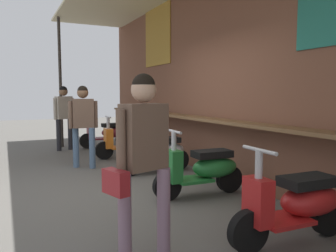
# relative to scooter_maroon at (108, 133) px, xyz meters

# --- Properties ---
(ground_plane) EXTENTS (31.41, 31.41, 0.00)m
(ground_plane) POSITION_rel_scooter_maroon_xyz_m (4.15, -1.08, -0.39)
(ground_plane) COLOR #56544F
(market_stall_facade) EXTENTS (11.22, 2.31, 3.77)m
(market_stall_facade) POSITION_rel_scooter_maroon_xyz_m (4.15, 0.80, 1.67)
(market_stall_facade) COLOR brown
(market_stall_facade) RESTS_ON ground_plane
(scooter_maroon) EXTENTS (0.46, 1.40, 0.97)m
(scooter_maroon) POSITION_rel_scooter_maroon_xyz_m (0.00, 0.00, 0.00)
(scooter_maroon) COLOR maroon
(scooter_maroon) RESTS_ON ground_plane
(scooter_orange) EXTENTS (0.47, 1.40, 0.97)m
(scooter_orange) POSITION_rel_scooter_maroon_xyz_m (1.73, -0.00, 0.00)
(scooter_orange) COLOR orange
(scooter_orange) RESTS_ON ground_plane
(scooter_silver) EXTENTS (0.46, 1.40, 0.97)m
(scooter_silver) POSITION_rel_scooter_maroon_xyz_m (3.37, -0.00, 0.00)
(scooter_silver) COLOR #B2B5BA
(scooter_silver) RESTS_ON ground_plane
(scooter_green) EXTENTS (0.48, 1.40, 0.97)m
(scooter_green) POSITION_rel_scooter_maroon_xyz_m (4.94, -0.00, 0.00)
(scooter_green) COLOR #237533
(scooter_green) RESTS_ON ground_plane
(scooter_red) EXTENTS (0.47, 1.40, 0.97)m
(scooter_red) POSITION_rel_scooter_maroon_xyz_m (6.64, -0.00, 0.00)
(scooter_red) COLOR red
(scooter_red) RESTS_ON ground_plane
(shopper_with_handbag) EXTENTS (0.40, 0.65, 1.63)m
(shopper_with_handbag) POSITION_rel_scooter_maroon_xyz_m (6.28, -1.48, 0.60)
(shopper_with_handbag) COLOR gray
(shopper_with_handbag) RESTS_ON ground_plane
(shopper_browsing) EXTENTS (0.35, 0.55, 1.62)m
(shopper_browsing) POSITION_rel_scooter_maroon_xyz_m (2.34, -1.16, 0.60)
(shopper_browsing) COLOR slate
(shopper_browsing) RESTS_ON ground_plane
(shopper_passing) EXTENTS (0.33, 0.54, 1.66)m
(shopper_passing) POSITION_rel_scooter_maroon_xyz_m (0.02, -1.16, 0.63)
(shopper_passing) COLOR #232328
(shopper_passing) RESTS_ON ground_plane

